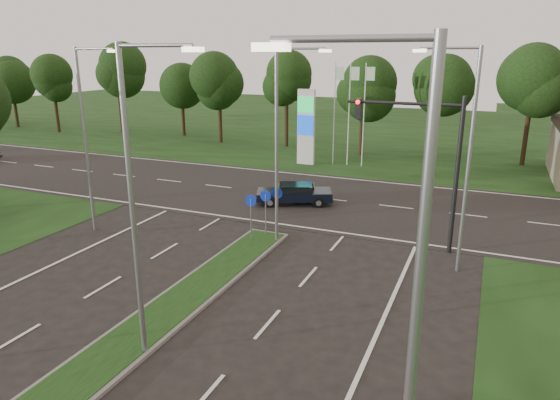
% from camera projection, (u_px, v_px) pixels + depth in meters
% --- Properties ---
extents(verge_far, '(160.00, 50.00, 0.02)m').
position_uv_depth(verge_far, '(402.00, 130.00, 58.58)').
color(verge_far, black).
rests_on(verge_far, ground).
extents(cross_road, '(160.00, 12.00, 0.02)m').
position_uv_depth(cross_road, '(316.00, 198.00, 31.23)').
color(cross_road, black).
rests_on(cross_road, ground).
extents(median_kerb, '(2.00, 26.00, 0.12)m').
position_uv_depth(median_kerb, '(75.00, 384.00, 13.56)').
color(median_kerb, slate).
rests_on(median_kerb, ground).
extents(streetlight_median_near, '(2.53, 0.22, 9.00)m').
position_uv_depth(streetlight_median_near, '(137.00, 193.00, 13.53)').
color(streetlight_median_near, gray).
rests_on(streetlight_median_near, ground).
extents(streetlight_median_far, '(2.53, 0.22, 9.00)m').
position_uv_depth(streetlight_median_far, '(281.00, 137.00, 22.35)').
color(streetlight_median_far, gray).
rests_on(streetlight_median_far, ground).
extents(streetlight_left_far, '(2.53, 0.22, 9.00)m').
position_uv_depth(streetlight_left_far, '(87.00, 131.00, 24.08)').
color(streetlight_left_far, gray).
rests_on(streetlight_left_far, ground).
extents(streetlight_right_far, '(2.53, 0.22, 9.00)m').
position_uv_depth(streetlight_right_far, '(465.00, 150.00, 19.42)').
color(streetlight_right_far, gray).
rests_on(streetlight_right_far, ground).
extents(streetlight_right_near, '(2.53, 0.22, 9.00)m').
position_uv_depth(streetlight_right_near, '(401.00, 321.00, 7.07)').
color(streetlight_right_near, gray).
rests_on(streetlight_right_near, ground).
extents(traffic_signal, '(5.10, 0.42, 7.00)m').
position_uv_depth(traffic_signal, '(428.00, 149.00, 21.91)').
color(traffic_signal, black).
rests_on(traffic_signal, ground).
extents(median_signs, '(1.16, 1.76, 2.38)m').
position_uv_depth(median_signs, '(265.00, 204.00, 24.04)').
color(median_signs, gray).
rests_on(median_signs, ground).
extents(gas_pylon, '(5.80, 1.26, 8.00)m').
position_uv_depth(gas_pylon, '(309.00, 125.00, 39.73)').
color(gas_pylon, silver).
rests_on(gas_pylon, ground).
extents(treeline_far, '(6.00, 6.00, 9.90)m').
position_uv_depth(treeline_far, '(379.00, 75.00, 43.31)').
color(treeline_far, black).
rests_on(treeline_far, ground).
extents(navy_sedan, '(4.78, 3.36, 1.22)m').
position_uv_depth(navy_sedan, '(295.00, 193.00, 29.83)').
color(navy_sedan, black).
rests_on(navy_sedan, ground).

